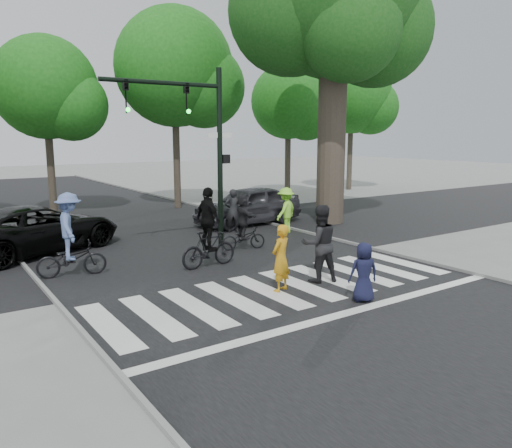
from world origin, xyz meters
The scene contains 22 objects.
ground centered at (0.00, 0.00, 0.00)m, with size 120.00×120.00×0.00m, color gray.
road_stem centered at (0.00, 5.00, 0.01)m, with size 10.00×70.00×0.01m, color black.
road_cross centered at (0.00, 8.00, 0.01)m, with size 70.00×10.00×0.01m, color black.
curb_left centered at (-5.05, 5.00, 0.05)m, with size 0.10×70.00×0.10m, color gray.
curb_right centered at (5.05, 5.00, 0.05)m, with size 0.10×70.00×0.10m, color gray.
crosswalk centered at (0.00, 0.66, 0.01)m, with size 10.00×3.85×0.01m.
traffic_signal centered at (0.35, 6.20, 3.90)m, with size 4.45×0.29×6.00m.
eucalyptus centered at (7.53, 7.67, 9.08)m, with size 8.30×7.20×13.00m.
bg_tree_2 centered at (-1.76, 16.62, 5.78)m, with size 5.04×4.80×8.40m.
bg_tree_3 centered at (4.31, 15.27, 6.94)m, with size 6.30×6.00×10.20m.
bg_tree_4 centered at (12.23, 16.12, 5.64)m, with size 4.83×4.60×8.15m.
bg_tree_5 centered at (18.27, 16.69, 6.36)m, with size 5.67×5.40×9.30m.
pedestrian_woman centered at (-0.22, 0.87, 0.84)m, with size 0.61×0.40×1.67m, color orange.
pedestrian_child centered at (0.89, -0.82, 0.70)m, with size 0.68×0.44×1.40m, color #161834.
pedestrian_adult centered at (1.11, 0.96, 1.02)m, with size 0.99×0.77×2.04m, color black.
cyclist_left centered at (-4.13, 5.13, 1.00)m, with size 1.90×1.29×2.30m.
cyclist_mid centered at (-0.57, 3.86, 0.96)m, with size 1.82×1.12×2.34m.
cyclist_right centered at (1.49, 5.20, 0.86)m, with size 1.60×1.48×1.92m.
car_suv centered at (-4.31, 8.73, 0.78)m, with size 2.58×5.60×1.56m, color black.
car_grey centered at (4.30, 9.17, 0.83)m, with size 1.95×4.85×1.65m, color #39393F.
bystander_hivis centered at (4.42, 6.67, 0.90)m, with size 1.16×0.67×1.80m, color #9EFF3D.
bystander_dark centered at (2.77, 7.95, 0.87)m, with size 0.63×0.42×1.74m, color black.
Camera 1 is at (-7.41, -8.58, 3.80)m, focal length 35.00 mm.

